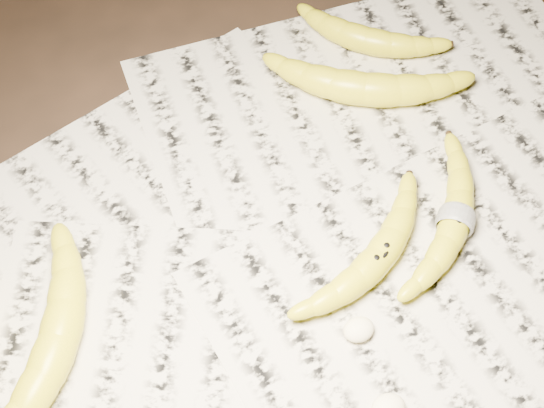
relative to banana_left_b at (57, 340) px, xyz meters
name	(u,v)px	position (x,y,z in m)	size (l,w,h in m)	color
ground	(299,245)	(0.26, 0.01, -0.03)	(3.00, 3.00, 0.00)	black
newspaper_patch	(306,271)	(0.25, -0.02, -0.02)	(0.90, 0.70, 0.01)	beige
banana_left_b	(57,340)	(0.00, 0.00, 0.00)	(0.21, 0.06, 0.04)	yellow
banana_center	(378,256)	(0.32, -0.05, 0.00)	(0.18, 0.05, 0.03)	yellow
banana_taped	(456,219)	(0.41, -0.04, 0.00)	(0.19, 0.05, 0.03)	yellow
banana_upper_a	(365,87)	(0.41, 0.16, 0.00)	(0.21, 0.07, 0.04)	yellow
banana_upper_b	(366,38)	(0.46, 0.23, 0.00)	(0.16, 0.05, 0.03)	yellow
measuring_tape	(456,219)	(0.41, -0.04, 0.00)	(0.04, 0.04, 0.00)	white
flesh_chunk_b	(389,407)	(0.25, -0.18, -0.01)	(0.03, 0.03, 0.02)	#FFF0C5
flesh_chunk_c	(359,328)	(0.26, -0.10, -0.01)	(0.03, 0.03, 0.02)	#FFF0C5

